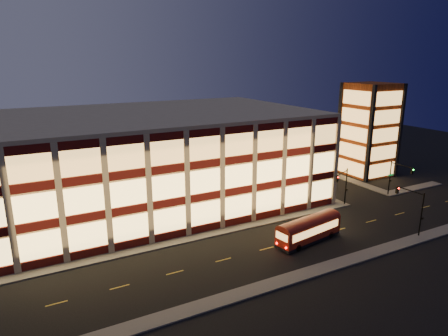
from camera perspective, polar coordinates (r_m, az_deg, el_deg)
ground at (r=52.86m, az=-1.26°, el=-9.78°), size 200.00×200.00×0.00m
sidewalk_office_south at (r=52.50m, az=-4.72°, el=-9.92°), size 54.00×2.00×0.15m
sidewalk_office_east at (r=77.82m, az=8.18°, el=-1.51°), size 2.00×30.00×0.15m
sidewalk_tower_south at (r=78.79m, az=25.29°, el=-2.66°), size 14.00×2.00×0.15m
sidewalk_tower_west at (r=84.61m, az=14.21°, el=-0.46°), size 2.00×30.00×0.15m
sidewalk_near at (r=43.01m, az=6.96°, el=-16.12°), size 100.00×2.00×0.15m
office_building at (r=64.30m, az=-10.50°, el=1.42°), size 50.45×30.45×14.50m
stair_tower at (r=83.43m, az=19.98°, el=5.15°), size 8.60×8.60×18.00m
traffic_signal_far at (r=64.04m, az=16.62°, el=-1.95°), size 3.79×1.87×6.00m
traffic_signal_right at (r=71.74m, az=23.55°, el=-0.77°), size 1.20×4.37×6.00m
traffic_signal_near at (r=58.10m, az=25.33°, el=-4.57°), size 0.32×4.45×6.00m
trolley_bus at (r=51.98m, az=12.02°, el=-8.41°), size 9.87×3.91×3.25m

